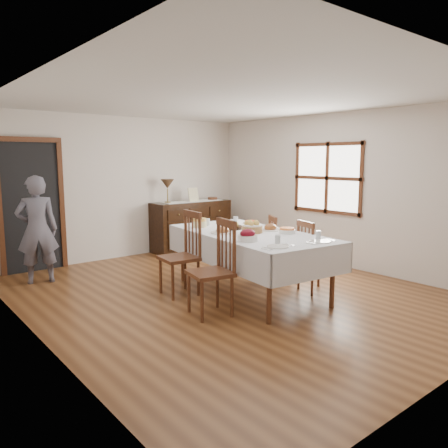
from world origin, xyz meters
TOP-DOWN VIEW (x-y plane):
  - ground at (0.00, 0.00)m, footprint 6.00×6.00m
  - room_shell at (-0.15, 0.42)m, footprint 5.02×6.02m
  - dining_table at (0.23, -0.18)m, footprint 1.52×2.58m
  - chair_left_near at (-0.65, -0.52)m, footprint 0.56×0.56m
  - chair_left_far at (-0.50, 0.37)m, footprint 0.52×0.52m
  - chair_right_near at (0.95, -0.68)m, footprint 0.52×0.52m
  - chair_right_far at (1.13, 0.11)m, footprint 0.55×0.55m
  - sideboard at (1.28, 2.72)m, footprint 1.64×0.59m
  - person at (-1.85, 2.18)m, footprint 0.60×0.46m
  - bread_basket at (0.25, -0.20)m, footprint 0.28×0.28m
  - egg_basket at (0.24, 0.21)m, footprint 0.29×0.29m
  - ham_platter_a at (-0.08, 0.03)m, footprint 0.33×0.33m
  - ham_platter_b at (0.59, -0.21)m, footprint 0.32×0.32m
  - beet_bowl at (-0.20, -0.60)m, footprint 0.25×0.25m
  - carrot_bowl at (0.62, 0.23)m, footprint 0.24×0.24m
  - pineapple_bowl at (-0.02, 0.65)m, footprint 0.21×0.21m
  - casserole_dish at (0.59, -0.52)m, footprint 0.21×0.21m
  - butter_dish at (0.04, -0.34)m, footprint 0.15×0.11m
  - setting_left at (-0.14, -1.04)m, footprint 0.43×0.31m
  - setting_right at (0.48, -1.15)m, footprint 0.43×0.31m
  - glass_far_a at (0.16, 0.68)m, footprint 0.06×0.06m
  - glass_far_b at (0.67, 0.64)m, footprint 0.07×0.07m
  - runner at (1.30, 2.71)m, footprint 1.30×0.35m
  - table_lamp at (0.74, 2.73)m, footprint 0.26×0.26m
  - picture_frame at (1.28, 2.64)m, footprint 0.22×0.08m
  - deco_bowl at (1.81, 2.69)m, footprint 0.20×0.20m

SIDE VIEW (x-z plane):
  - ground at x=0.00m, z-range 0.00..0.00m
  - chair_right_far at x=1.13m, z-range 0.01..0.97m
  - sideboard at x=1.28m, z-range 0.00..0.99m
  - chair_right_near at x=0.95m, z-range 0.01..1.00m
  - chair_left_far at x=-0.50m, z-range 0.01..1.14m
  - chair_left_near at x=-0.65m, z-range 0.01..1.14m
  - dining_table at x=0.23m, z-range 0.32..1.17m
  - person at x=-1.85m, z-range 0.00..1.71m
  - setting_left at x=-0.14m, z-range 0.81..0.91m
  - setting_right at x=0.48m, z-range 0.81..0.91m
  - ham_platter_a at x=-0.08m, z-range 0.81..0.93m
  - ham_platter_b at x=0.59m, z-range 0.81..0.93m
  - egg_basket at x=0.24m, z-range 0.82..0.93m
  - butter_dish at x=0.04m, z-range 0.84..0.91m
  - casserole_dish at x=0.59m, z-range 0.84..0.92m
  - carrot_bowl at x=0.62m, z-range 0.84..0.92m
  - glass_far_b at x=0.67m, z-range 0.84..0.94m
  - glass_far_a at x=0.16m, z-range 0.84..0.95m
  - beet_bowl at x=-0.20m, z-range 0.83..0.98m
  - pineapple_bowl at x=-0.02m, z-range 0.84..0.97m
  - bread_basket at x=0.25m, z-range 0.83..1.00m
  - runner at x=1.30m, z-range 0.98..0.99m
  - deco_bowl at x=1.81m, z-range 0.98..1.04m
  - picture_frame at x=1.28m, z-range 0.99..1.26m
  - table_lamp at x=0.74m, z-range 1.11..1.57m
  - room_shell at x=-0.15m, z-range 0.32..2.97m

